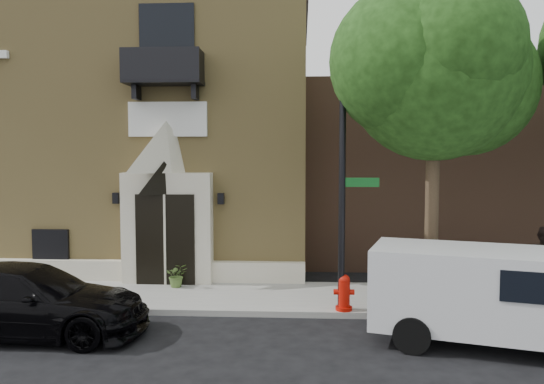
{
  "coord_description": "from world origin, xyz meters",
  "views": [
    {
      "loc": [
        2.88,
        -12.34,
        3.86
      ],
      "look_at": [
        2.08,
        2.0,
        2.86
      ],
      "focal_mm": 35.0,
      "sensor_mm": 36.0,
      "label": 1
    }
  ],
  "objects_px": {
    "street_sign": "(343,186)",
    "pedestrian_near": "(413,274)",
    "dumpster": "(542,280)",
    "fire_hydrant": "(344,293)",
    "black_sedan": "(26,300)",
    "cargo_van": "(506,294)"
  },
  "relations": [
    {
      "from": "fire_hydrant",
      "to": "pedestrian_near",
      "type": "xyz_separation_m",
      "value": [
        1.72,
        0.47,
        0.37
      ]
    },
    {
      "from": "cargo_van",
      "to": "street_sign",
      "type": "distance_m",
      "value": 4.19
    },
    {
      "from": "fire_hydrant",
      "to": "dumpster",
      "type": "xyz_separation_m",
      "value": [
        4.91,
        0.67,
        0.21
      ]
    },
    {
      "from": "dumpster",
      "to": "fire_hydrant",
      "type": "bearing_deg",
      "value": -151.86
    },
    {
      "from": "cargo_van",
      "to": "pedestrian_near",
      "type": "distance_m",
      "value": 2.75
    },
    {
      "from": "black_sedan",
      "to": "street_sign",
      "type": "distance_m",
      "value": 7.46
    },
    {
      "from": "fire_hydrant",
      "to": "dumpster",
      "type": "distance_m",
      "value": 4.96
    },
    {
      "from": "cargo_van",
      "to": "pedestrian_near",
      "type": "bearing_deg",
      "value": 134.98
    },
    {
      "from": "cargo_van",
      "to": "fire_hydrant",
      "type": "height_order",
      "value": "cargo_van"
    },
    {
      "from": "fire_hydrant",
      "to": "dumpster",
      "type": "relative_size",
      "value": 0.4
    },
    {
      "from": "street_sign",
      "to": "dumpster",
      "type": "bearing_deg",
      "value": 7.89
    },
    {
      "from": "black_sedan",
      "to": "dumpster",
      "type": "height_order",
      "value": "black_sedan"
    },
    {
      "from": "street_sign",
      "to": "cargo_van",
      "type": "bearing_deg",
      "value": -32.02
    },
    {
      "from": "cargo_van",
      "to": "dumpster",
      "type": "distance_m",
      "value": 3.23
    },
    {
      "from": "street_sign",
      "to": "pedestrian_near",
      "type": "bearing_deg",
      "value": 14.75
    },
    {
      "from": "dumpster",
      "to": "black_sedan",
      "type": "bearing_deg",
      "value": -148.25
    },
    {
      "from": "street_sign",
      "to": "dumpster",
      "type": "distance_m",
      "value": 5.53
    },
    {
      "from": "street_sign",
      "to": "fire_hydrant",
      "type": "height_order",
      "value": "street_sign"
    },
    {
      "from": "cargo_van",
      "to": "street_sign",
      "type": "relative_size",
      "value": 0.87
    },
    {
      "from": "black_sedan",
      "to": "cargo_van",
      "type": "relative_size",
      "value": 1.01
    },
    {
      "from": "street_sign",
      "to": "dumpster",
      "type": "xyz_separation_m",
      "value": [
        4.95,
        0.66,
        -2.36
      ]
    },
    {
      "from": "black_sedan",
      "to": "cargo_van",
      "type": "distance_m",
      "value": 9.95
    }
  ]
}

